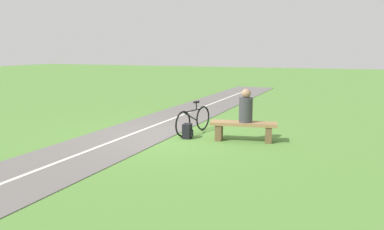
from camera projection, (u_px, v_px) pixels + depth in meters
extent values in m
plane|color=#548438|center=(170.00, 136.00, 10.16)|extent=(80.00, 80.00, 0.00)
cube|color=#66605E|center=(22.00, 176.00, 6.90)|extent=(2.85, 36.03, 0.02)
cube|color=silver|center=(22.00, 176.00, 6.90)|extent=(0.64, 32.00, 0.00)
cube|color=#937047|center=(244.00, 124.00, 9.56)|extent=(1.71, 0.72, 0.08)
cube|color=brown|center=(269.00, 134.00, 9.48)|extent=(0.23, 0.42, 0.40)
cube|color=brown|center=(219.00, 132.00, 9.73)|extent=(0.23, 0.42, 0.40)
cylinder|color=#38383D|center=(246.00, 110.00, 9.49)|extent=(0.39, 0.39, 0.62)
sphere|color=#9E755B|center=(246.00, 93.00, 9.42)|extent=(0.23, 0.23, 0.23)
torus|color=black|center=(183.00, 124.00, 10.03)|extent=(0.17, 0.69, 0.69)
torus|color=black|center=(203.00, 118.00, 10.87)|extent=(0.17, 0.69, 0.69)
cylinder|color=black|center=(193.00, 110.00, 10.40)|extent=(0.20, 0.85, 0.04)
cylinder|color=black|center=(190.00, 116.00, 10.30)|extent=(0.15, 0.62, 0.32)
cylinder|color=black|center=(196.00, 106.00, 10.51)|extent=(0.03, 0.03, 0.20)
cube|color=black|center=(196.00, 102.00, 10.49)|extent=(0.12, 0.21, 0.05)
cube|color=black|center=(187.00, 131.00, 9.87)|extent=(0.23, 0.28, 0.38)
cube|color=black|center=(192.00, 134.00, 9.85)|extent=(0.06, 0.19, 0.17)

